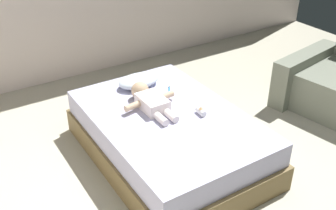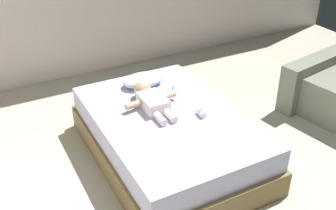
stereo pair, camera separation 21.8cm
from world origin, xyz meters
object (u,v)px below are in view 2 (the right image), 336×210
(toothbrush, at_px, (173,90))
(bed, at_px, (168,137))
(pillow, at_px, (143,80))
(baby, at_px, (151,99))
(baby_bottle, at_px, (201,113))

(toothbrush, bearing_deg, bed, -123.86)
(bed, relative_size, pillow, 4.44)
(bed, relative_size, baby, 2.99)
(toothbrush, xyz_separation_m, baby_bottle, (-0.00, -0.51, 0.02))
(pillow, bearing_deg, bed, -94.31)
(baby, xyz_separation_m, baby_bottle, (0.30, -0.36, -0.03))
(pillow, distance_m, baby, 0.41)
(baby, distance_m, toothbrush, 0.34)
(baby, height_order, toothbrush, baby)
(pillow, distance_m, baby_bottle, 0.77)
(bed, bearing_deg, toothbrush, 56.14)
(baby, bearing_deg, bed, -74.42)
(toothbrush, height_order, baby_bottle, baby_bottle)
(toothbrush, bearing_deg, baby, -153.79)
(pillow, relative_size, baby, 0.67)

